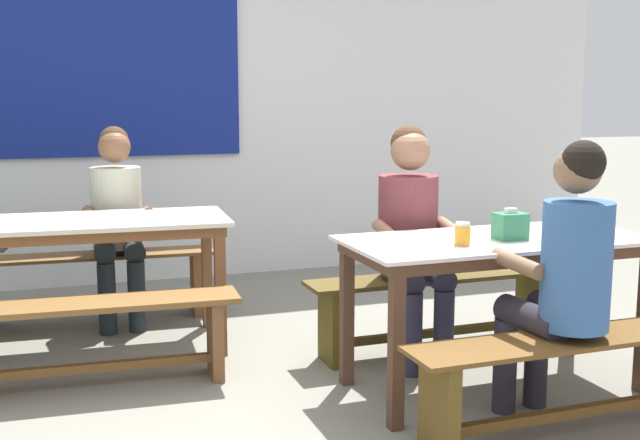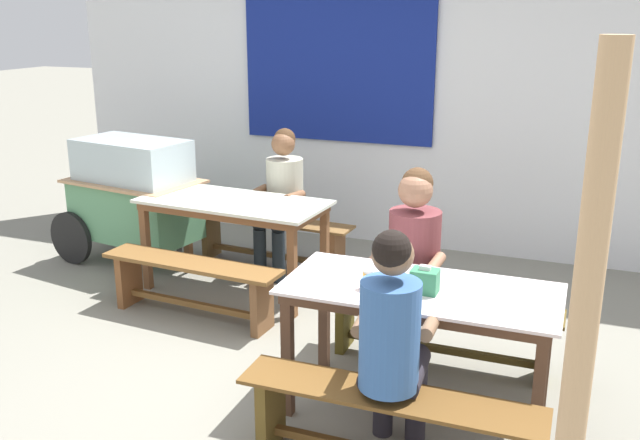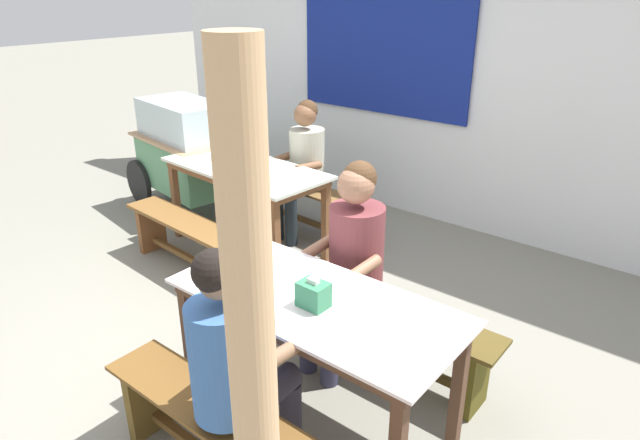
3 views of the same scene
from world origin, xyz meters
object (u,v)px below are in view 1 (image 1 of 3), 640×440
(person_right_near_table, at_px, (412,227))
(tissue_box, at_px, (510,226))
(person_center_facing, at_px, (117,212))
(bench_near_front, at_px, (572,373))
(condiment_jar, at_px, (463,234))
(dining_table_far, at_px, (93,233))
(bench_far_back, at_px, (97,278))
(bench_far_front, at_px, (96,329))
(dining_table_near, at_px, (496,254))
(person_near_front, at_px, (564,271))
(bench_near_back, at_px, (435,301))

(person_right_near_table, distance_m, tissue_box, 0.66)
(person_right_near_table, xyz_separation_m, person_center_facing, (-1.48, 1.27, -0.02))
(bench_near_front, xyz_separation_m, condiment_jar, (-0.27, 0.50, 0.54))
(dining_table_far, xyz_separation_m, bench_far_back, (0.04, 0.62, -0.40))
(bench_far_front, bearing_deg, person_center_facing, 79.21)
(dining_table_near, distance_m, bench_near_front, 0.74)
(person_right_near_table, relative_size, person_near_front, 1.02)
(person_right_near_table, bearing_deg, condiment_jar, -95.44)
(person_near_front, relative_size, person_center_facing, 1.01)
(bench_near_back, height_order, person_right_near_table, person_right_near_table)
(condiment_jar, bearing_deg, bench_near_back, 70.81)
(dining_table_far, relative_size, bench_far_back, 1.01)
(dining_table_far, bearing_deg, bench_near_back, -19.73)
(bench_near_front, relative_size, tissue_box, 9.86)
(condiment_jar, bearing_deg, person_right_near_table, 84.56)
(bench_far_back, height_order, person_near_front, person_near_front)
(bench_far_back, xyz_separation_m, condiment_jar, (1.56, -2.01, 0.54))
(bench_far_back, height_order, bench_near_back, same)
(dining_table_far, bearing_deg, person_right_near_table, -23.59)
(person_right_near_table, relative_size, tissue_box, 8.48)
(person_right_near_table, bearing_deg, bench_near_front, -80.24)
(person_near_front, bearing_deg, tissue_box, 85.23)
(dining_table_near, relative_size, bench_near_front, 1.00)
(dining_table_near, distance_m, bench_far_front, 2.05)
(bench_far_front, height_order, condiment_jar, condiment_jar)
(bench_near_front, bearing_deg, dining_table_far, 134.44)
(dining_table_near, height_order, condiment_jar, condiment_jar)
(bench_far_front, xyz_separation_m, bench_near_back, (1.89, -0.05, -0.01))
(bench_far_front, xyz_separation_m, person_near_front, (1.89, -1.21, 0.42))
(tissue_box, bearing_deg, dining_table_near, 120.11)
(dining_table_near, xyz_separation_m, person_right_near_table, (-0.20, 0.56, 0.06))
(dining_table_far, bearing_deg, person_near_front, -44.60)
(person_right_near_table, relative_size, condiment_jar, 11.94)
(dining_table_far, relative_size, bench_near_front, 1.03)
(bench_near_back, bearing_deg, dining_table_far, 160.27)
(person_center_facing, bearing_deg, condiment_jar, -53.97)
(person_center_facing, distance_m, condiment_jar, 2.41)
(dining_table_far, distance_m, bench_far_back, 0.74)
(bench_far_front, xyz_separation_m, tissue_box, (1.93, -0.73, 0.54))
(dining_table_far, height_order, bench_near_front, dining_table_far)
(bench_far_back, distance_m, condiment_jar, 2.60)
(dining_table_near, height_order, tissue_box, tissue_box)
(bench_near_front, height_order, condiment_jar, condiment_jar)
(person_right_near_table, bearing_deg, dining_table_near, -70.53)
(bench_far_back, xyz_separation_m, bench_far_front, (-0.08, -1.23, 0.01))
(person_right_near_table, distance_m, condiment_jar, 0.68)
(bench_near_front, bearing_deg, person_near_front, 98.62)
(bench_near_front, bearing_deg, condiment_jar, 118.00)
(dining_table_near, bearing_deg, tissue_box, -59.89)
(bench_far_front, xyz_separation_m, bench_near_front, (1.90, -1.28, -0.02))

